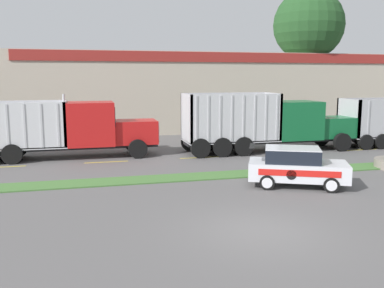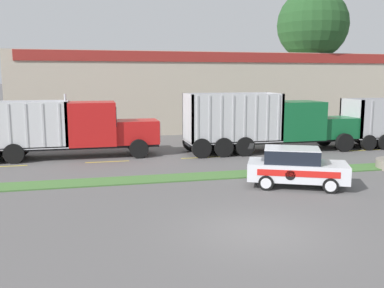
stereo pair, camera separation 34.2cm
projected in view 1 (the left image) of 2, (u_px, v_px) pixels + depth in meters
name	position (u px, v px, depth m)	size (l,w,h in m)	color
ground_plane	(260.00, 231.00, 13.12)	(600.00, 600.00, 0.00)	#5B5959
grass_verge	(198.00, 177.00, 20.16)	(120.00, 1.49, 0.06)	#477538
centre_line_2	(2.00, 167.00, 22.42)	(2.40, 0.14, 0.01)	yellow
centre_line_3	(106.00, 162.00, 23.74)	(2.40, 0.14, 0.01)	yellow
centre_line_4	(200.00, 158.00, 25.05)	(2.40, 0.14, 0.01)	yellow
centre_line_5	(284.00, 153.00, 26.37)	(2.40, 0.14, 0.01)	yellow
centre_line_6	(360.00, 150.00, 27.69)	(2.40, 0.14, 0.01)	yellow
dump_truck_lead	(282.00, 125.00, 27.23)	(11.29, 2.76, 3.69)	black
dump_truck_mid	(75.00, 130.00, 24.84)	(11.30, 2.64, 3.75)	black
rally_car	(296.00, 166.00, 18.41)	(4.54, 3.38, 1.72)	silver
store_building_backdrop	(201.00, 91.00, 40.98)	(33.80, 12.10, 6.72)	#BCB29E
tree_behind_left	(309.00, 18.00, 38.21)	(6.31, 6.31, 14.04)	brown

